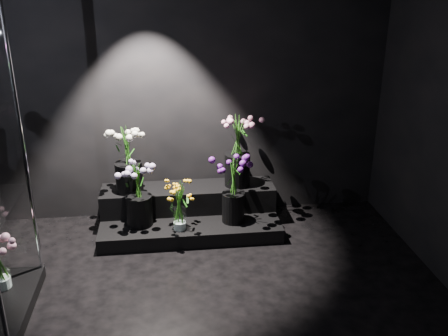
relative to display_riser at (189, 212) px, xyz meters
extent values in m
plane|color=black|center=(0.07, -1.65, -0.16)|extent=(4.00, 4.00, 0.00)
plane|color=black|center=(0.07, 0.35, 1.24)|extent=(4.00, 0.00, 4.00)
cube|color=black|center=(0.00, -0.09, -0.09)|extent=(1.78, 0.79, 0.15)
cube|color=black|center=(0.00, 0.11, 0.11)|extent=(1.78, 0.39, 0.25)
cylinder|color=white|center=(-0.11, -0.33, 0.10)|extent=(0.13, 0.13, 0.22)
cylinder|color=black|center=(-0.49, -0.18, 0.14)|extent=(0.25, 0.25, 0.30)
cylinder|color=black|center=(0.42, -0.23, 0.14)|extent=(0.22, 0.22, 0.30)
cylinder|color=black|center=(-0.59, 0.07, 0.38)|extent=(0.27, 0.27, 0.30)
cylinder|color=black|center=(0.51, 0.10, 0.40)|extent=(0.26, 0.26, 0.34)
cylinder|color=white|center=(-1.55, -1.06, 0.07)|extent=(0.14, 0.14, 0.25)
camera|label=1|loc=(-0.19, -4.60, 2.30)|focal=40.00mm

